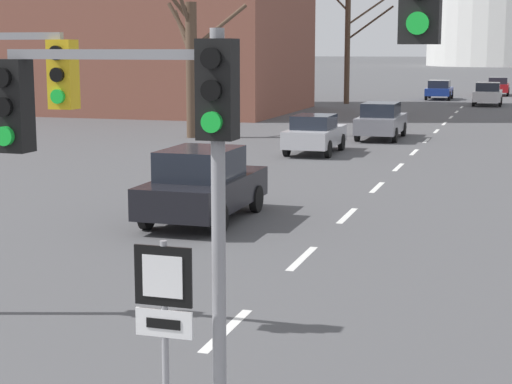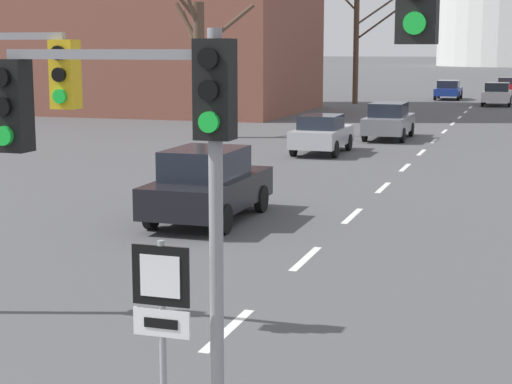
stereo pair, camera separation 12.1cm
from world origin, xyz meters
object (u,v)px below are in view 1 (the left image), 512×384
(route_sign_post, at_px, (164,312))
(sedan_distant_centre, at_px, (488,94))
(sedan_mid_centre, at_px, (315,133))
(sedan_far_left, at_px, (203,185))
(sedan_near_right, at_px, (381,121))
(sedan_near_left, at_px, (439,89))
(traffic_signal_centre_tall, at_px, (139,134))
(sedan_far_right, at_px, (498,86))

(route_sign_post, bearing_deg, sedan_distant_centre, 89.02)
(sedan_mid_centre, distance_m, sedan_far_left, 13.61)
(route_sign_post, relative_size, sedan_distant_centre, 0.51)
(sedan_distant_centre, bearing_deg, route_sign_post, -90.98)
(sedan_near_right, bearing_deg, sedan_distant_centre, 81.55)
(sedan_near_left, relative_size, sedan_near_right, 0.96)
(sedan_mid_centre, bearing_deg, traffic_signal_centre_tall, -80.75)
(sedan_mid_centre, xyz_separation_m, sedan_distant_centre, (5.29, 30.89, 0.06))
(sedan_near_right, distance_m, sedan_distant_centre, 25.05)
(sedan_near_right, height_order, sedan_far_left, sedan_far_left)
(sedan_far_right, bearing_deg, traffic_signal_centre_tall, -91.34)
(sedan_far_left, xyz_separation_m, sedan_distant_centre, (4.78, 44.50, -0.03))
(traffic_signal_centre_tall, distance_m, sedan_distant_centre, 55.49)
(traffic_signal_centre_tall, relative_size, sedan_near_right, 0.95)
(sedan_mid_centre, height_order, sedan_far_right, sedan_far_right)
(sedan_distant_centre, bearing_deg, traffic_signal_centre_tall, -91.35)
(sedan_near_right, height_order, sedan_distant_centre, same)
(route_sign_post, bearing_deg, traffic_signal_centre_tall, 143.34)
(sedan_near_right, xyz_separation_m, sedan_mid_centre, (-1.62, -6.11, -0.05))
(route_sign_post, relative_size, sedan_far_right, 0.52)
(route_sign_post, height_order, sedan_near_right, route_sign_post)
(traffic_signal_centre_tall, distance_m, sedan_mid_centre, 24.97)
(sedan_distant_centre, bearing_deg, sedan_near_left, 122.01)
(route_sign_post, distance_m, sedan_far_right, 69.49)
(traffic_signal_centre_tall, xyz_separation_m, route_sign_post, (0.35, -0.26, -1.72))
(traffic_signal_centre_tall, relative_size, sedan_far_right, 0.99)
(sedan_far_left, bearing_deg, sedan_far_right, 85.00)
(sedan_near_left, relative_size, sedan_mid_centre, 1.06)
(traffic_signal_centre_tall, height_order, sedan_far_right, traffic_signal_centre_tall)
(sedan_mid_centre, height_order, sedan_distant_centre, sedan_distant_centre)
(route_sign_post, distance_m, sedan_distant_centre, 55.69)
(sedan_near_left, bearing_deg, sedan_far_left, -90.91)
(sedan_near_left, xyz_separation_m, sedan_far_right, (4.29, 7.45, 0.01))
(sedan_mid_centre, relative_size, sedan_distant_centre, 0.93)
(route_sign_post, bearing_deg, sedan_far_right, 88.95)
(route_sign_post, distance_m, sedan_mid_centre, 25.18)
(route_sign_post, bearing_deg, sedan_far_left, 108.89)
(traffic_signal_centre_tall, relative_size, sedan_mid_centre, 1.06)
(route_sign_post, xyz_separation_m, sedan_near_left, (-3.02, 62.03, -0.70))
(route_sign_post, distance_m, sedan_near_right, 31.03)
(route_sign_post, height_order, sedan_distant_centre, route_sign_post)
(sedan_near_right, relative_size, sedan_far_right, 1.04)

